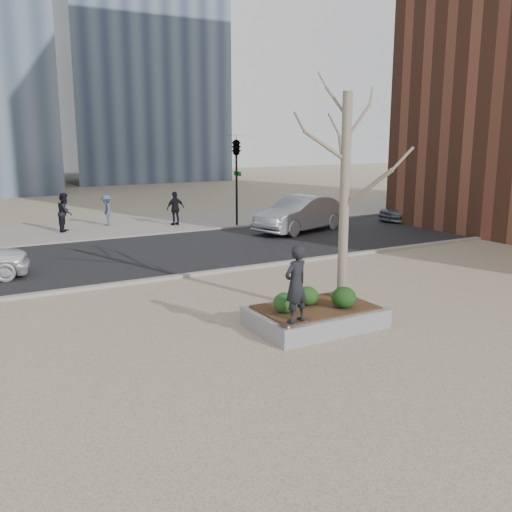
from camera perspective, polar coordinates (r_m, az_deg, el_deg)
ground at (r=13.31m, az=2.38°, el=-7.70°), size 120.00×120.00×0.00m
street at (r=22.13m, az=-11.38°, el=0.11°), size 60.00×8.00×0.02m
far_sidewalk at (r=28.77m, az=-15.77°, el=2.63°), size 60.00×6.00×0.02m
planter at (r=13.77m, az=5.95°, el=-6.09°), size 3.00×2.00×0.45m
planter_mulch at (r=13.69m, az=5.97°, el=-5.12°), size 2.70×1.70×0.04m
sycamore_tree at (r=13.94m, az=8.95°, el=9.00°), size 2.80×2.80×6.60m
shrub_left at (r=13.10m, az=2.95°, el=-4.69°), size 0.56×0.56×0.47m
shrub_middle at (r=13.71m, az=5.14°, el=-4.00°), size 0.54×0.54×0.46m
shrub_right at (r=13.61m, az=8.78°, el=-4.12°), size 0.59×0.59×0.50m
skateboard at (r=12.47m, az=3.94°, el=-6.73°), size 0.80×0.32×0.08m
skateboarder at (r=12.21m, az=4.00°, el=-2.82°), size 0.70×0.54×1.69m
car_silver at (r=26.91m, az=4.47°, el=4.21°), size 5.29×3.15×1.65m
car_third at (r=31.72m, az=15.10°, el=4.59°), size 4.26×2.41×1.16m
pedestrian_a at (r=28.22m, az=-18.55°, el=4.17°), size 0.99×1.09×1.81m
pedestrian_b at (r=29.51m, az=-14.71°, el=4.46°), size 0.73×1.08×1.55m
pedestrian_c at (r=28.97m, az=-8.06°, el=4.74°), size 1.05×0.57×1.69m
traffic_light_far at (r=28.53m, az=-1.96°, el=7.53°), size 0.60×2.48×4.50m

